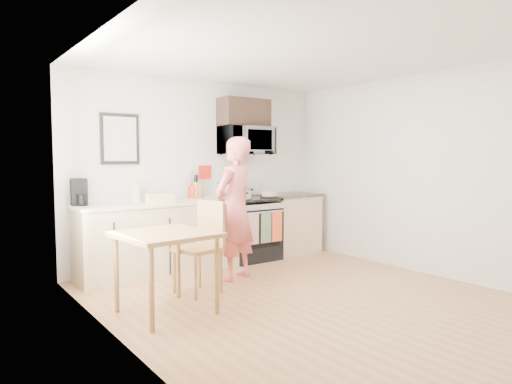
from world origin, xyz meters
TOP-DOWN VIEW (x-y plane):
  - floor at (0.00, 0.00)m, footprint 4.60×4.60m
  - back_wall at (0.00, 2.30)m, footprint 4.00×0.04m
  - left_wall at (-2.00, 0.00)m, footprint 0.04×4.60m
  - right_wall at (2.00, 0.00)m, footprint 0.04×4.60m
  - ceiling at (0.00, 0.00)m, footprint 4.00×4.60m
  - window at (-1.96, 0.80)m, footprint 0.06×1.40m
  - cabinet_left at (-0.80, 2.00)m, footprint 2.10×0.60m
  - countertop_left at (-0.80, 2.00)m, footprint 2.14×0.64m
  - cabinet_right at (1.43, 2.00)m, footprint 0.84×0.60m
  - countertop_right at (1.43, 2.00)m, footprint 0.88×0.64m
  - range at (0.63, 1.98)m, footprint 0.76×0.70m
  - microwave at (0.63, 2.08)m, footprint 0.76×0.51m
  - upper_cabinet at (0.63, 2.12)m, footprint 0.76×0.35m
  - wall_art at (-1.20, 2.28)m, footprint 0.50×0.04m
  - wall_trivet at (0.05, 2.28)m, footprint 0.20×0.02m
  - person at (-0.16, 1.20)m, footprint 0.75×0.63m
  - dining_table at (-1.39, 0.54)m, footprint 0.85×0.85m
  - chair at (-0.69, 0.96)m, footprint 0.55×0.51m
  - knife_block at (-0.14, 2.17)m, footprint 0.11×0.15m
  - utensil_crock at (-0.18, 2.22)m, footprint 0.13×0.13m
  - fruit_bowl at (-0.85, 2.07)m, footprint 0.26×0.26m
  - milk_carton at (-1.09, 2.08)m, footprint 0.12×0.12m
  - coffee_maker at (-1.75, 2.17)m, footprint 0.21×0.29m
  - bread_bag at (-0.88, 1.78)m, footprint 0.35×0.19m
  - cake at (0.90, 1.85)m, footprint 0.27×0.27m
  - kettle at (0.48, 2.15)m, footprint 0.18×0.18m
  - pot at (0.43, 1.84)m, footprint 0.22×0.36m

SIDE VIEW (x-z plane):
  - floor at x=0.00m, z-range 0.00..0.00m
  - range at x=0.63m, z-range -0.14..1.02m
  - cabinet_left at x=-0.80m, z-range 0.00..0.90m
  - cabinet_right at x=1.43m, z-range 0.00..0.90m
  - chair at x=-0.69m, z-range 0.15..1.17m
  - dining_table at x=-1.39m, z-range 0.31..1.10m
  - person at x=-0.16m, z-range 0.00..1.77m
  - countertop_left at x=-0.80m, z-range 0.90..0.94m
  - countertop_right at x=1.43m, z-range 0.90..0.94m
  - cake at x=0.90m, z-range 0.92..1.01m
  - fruit_bowl at x=-0.85m, z-range 0.93..1.03m
  - pot at x=0.43m, z-range 0.93..1.04m
  - bread_bag at x=-0.88m, z-range 0.94..1.06m
  - kettle at x=0.48m, z-range 0.91..1.14m
  - knife_block at x=-0.14m, z-range 0.94..1.17m
  - milk_carton at x=-1.09m, z-range 0.94..1.18m
  - coffee_maker at x=-1.75m, z-range 0.93..1.25m
  - utensil_crock at x=-0.18m, z-range 0.90..1.30m
  - back_wall at x=0.00m, z-range 0.00..2.60m
  - left_wall at x=-2.00m, z-range 0.00..2.60m
  - right_wall at x=2.00m, z-range 0.00..2.60m
  - wall_trivet at x=0.05m, z-range 1.20..1.40m
  - window at x=-1.96m, z-range 0.80..2.30m
  - wall_art at x=-1.20m, z-range 1.43..2.08m
  - microwave at x=0.63m, z-range 1.55..1.97m
  - upper_cabinet at x=0.63m, z-range 1.98..2.38m
  - ceiling at x=0.00m, z-range 2.58..2.62m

